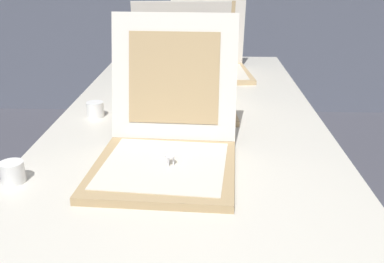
{
  "coord_description": "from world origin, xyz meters",
  "views": [
    {
      "loc": [
        0.06,
        -0.76,
        1.3
      ],
      "look_at": [
        0.02,
        0.5,
        0.82
      ],
      "focal_mm": 41.22,
      "sensor_mm": 36.0,
      "label": 1
    }
  ],
  "objects_px": {
    "table": "(188,139)",
    "cup_white_near_left": "(12,172)",
    "pizza_box_middle": "(182,94)",
    "pizza_box_back": "(210,63)",
    "pizza_box_front": "(166,146)",
    "cup_white_mid": "(95,110)",
    "cup_white_far": "(131,87)"
  },
  "relations": [
    {
      "from": "cup_white_far",
      "to": "cup_white_mid",
      "type": "relative_size",
      "value": 1.0
    },
    {
      "from": "cup_white_mid",
      "to": "pizza_box_back",
      "type": "bearing_deg",
      "value": 57.79
    },
    {
      "from": "pizza_box_front",
      "to": "pizza_box_back",
      "type": "relative_size",
      "value": 1.16
    },
    {
      "from": "pizza_box_front",
      "to": "pizza_box_middle",
      "type": "distance_m",
      "value": 0.53
    },
    {
      "from": "cup_white_near_left",
      "to": "cup_white_mid",
      "type": "distance_m",
      "value": 0.54
    },
    {
      "from": "pizza_box_back",
      "to": "pizza_box_middle",
      "type": "bearing_deg",
      "value": -107.24
    },
    {
      "from": "pizza_box_back",
      "to": "cup_white_near_left",
      "type": "relative_size",
      "value": 6.8
    },
    {
      "from": "pizza_box_back",
      "to": "cup_white_mid",
      "type": "relative_size",
      "value": 6.8
    },
    {
      "from": "table",
      "to": "pizza_box_middle",
      "type": "xyz_separation_m",
      "value": [
        -0.03,
        0.23,
        0.1
      ]
    },
    {
      "from": "pizza_box_front",
      "to": "cup_white_mid",
      "type": "relative_size",
      "value": 7.89
    },
    {
      "from": "pizza_box_back",
      "to": "cup_white_near_left",
      "type": "xyz_separation_m",
      "value": [
        -0.52,
        -1.21,
        -0.03
      ]
    },
    {
      "from": "cup_white_mid",
      "to": "cup_white_far",
      "type": "bearing_deg",
      "value": 75.15
    },
    {
      "from": "table",
      "to": "cup_white_near_left",
      "type": "bearing_deg",
      "value": -136.76
    },
    {
      "from": "pizza_box_middle",
      "to": "cup_white_mid",
      "type": "relative_size",
      "value": 6.66
    },
    {
      "from": "table",
      "to": "pizza_box_middle",
      "type": "relative_size",
      "value": 5.9
    },
    {
      "from": "pizza_box_middle",
      "to": "pizza_box_back",
      "type": "height_order",
      "value": "pizza_box_back"
    },
    {
      "from": "pizza_box_middle",
      "to": "cup_white_near_left",
      "type": "height_order",
      "value": "pizza_box_middle"
    },
    {
      "from": "table",
      "to": "cup_white_mid",
      "type": "relative_size",
      "value": 39.29
    },
    {
      "from": "table",
      "to": "pizza_box_middle",
      "type": "bearing_deg",
      "value": 98.04
    },
    {
      "from": "cup_white_near_left",
      "to": "cup_white_mid",
      "type": "relative_size",
      "value": 1.0
    },
    {
      "from": "pizza_box_back",
      "to": "pizza_box_front",
      "type": "bearing_deg",
      "value": -102.76
    },
    {
      "from": "table",
      "to": "cup_white_far",
      "type": "relative_size",
      "value": 39.29
    },
    {
      "from": "pizza_box_front",
      "to": "cup_white_near_left",
      "type": "xyz_separation_m",
      "value": [
        -0.4,
        -0.12,
        -0.03
      ]
    },
    {
      "from": "cup_white_near_left",
      "to": "cup_white_far",
      "type": "relative_size",
      "value": 1.0
    },
    {
      "from": "cup_white_near_left",
      "to": "cup_white_far",
      "type": "bearing_deg",
      "value": 78.18
    },
    {
      "from": "pizza_box_back",
      "to": "cup_white_far",
      "type": "xyz_separation_m",
      "value": [
        -0.35,
        -0.37,
        -0.03
      ]
    },
    {
      "from": "cup_white_near_left",
      "to": "cup_white_mid",
      "type": "height_order",
      "value": "same"
    },
    {
      "from": "pizza_box_front",
      "to": "cup_white_far",
      "type": "height_order",
      "value": "pizza_box_front"
    },
    {
      "from": "cup_white_far",
      "to": "table",
      "type": "bearing_deg",
      "value": -57.82
    },
    {
      "from": "table",
      "to": "pizza_box_front",
      "type": "xyz_separation_m",
      "value": [
        -0.05,
        -0.3,
        0.1
      ]
    },
    {
      "from": "pizza_box_back",
      "to": "cup_white_mid",
      "type": "bearing_deg",
      "value": -128.25
    },
    {
      "from": "pizza_box_middle",
      "to": "cup_white_near_left",
      "type": "relative_size",
      "value": 6.66
    }
  ]
}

